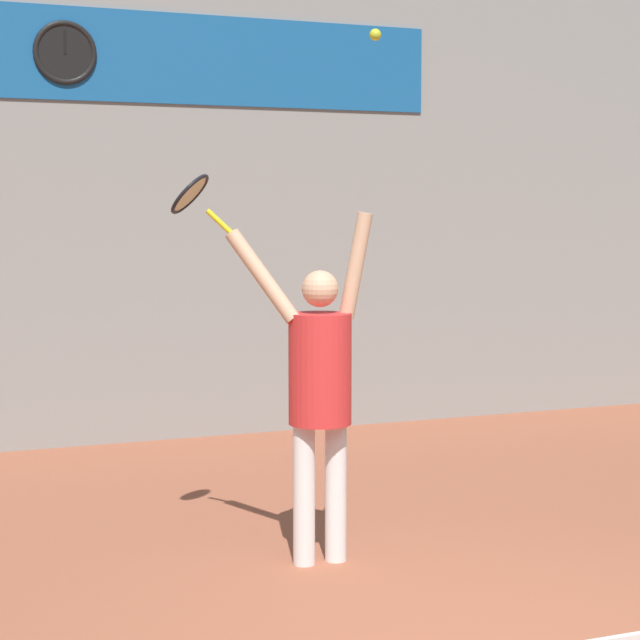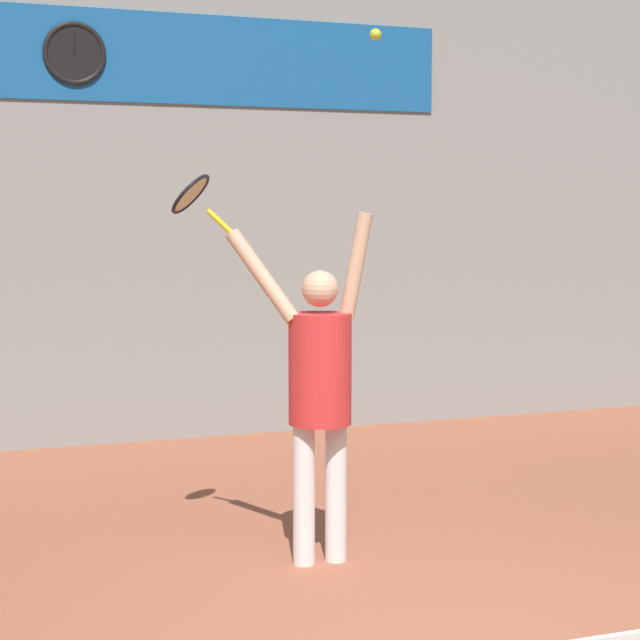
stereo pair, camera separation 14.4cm
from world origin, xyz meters
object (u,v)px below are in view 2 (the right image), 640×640
at_px(scoreboard_clock, 75,53).
at_px(tennis_player, 319,382).
at_px(tennis_racket, 193,196).
at_px(tennis_ball, 376,35).

height_order(scoreboard_clock, tennis_player, scoreboard_clock).
height_order(tennis_racket, tennis_ball, tennis_ball).
height_order(scoreboard_clock, tennis_racket, scoreboard_clock).
bearing_deg(scoreboard_clock, tennis_ball, -75.05).
xyz_separation_m(tennis_player, tennis_ball, (0.32, -0.07, 2.02)).
xyz_separation_m(tennis_player, tennis_racket, (-0.66, 0.37, 1.09)).
bearing_deg(tennis_racket, tennis_player, -29.38).
relative_size(scoreboard_clock, tennis_player, 0.26).
distance_m(scoreboard_clock, tennis_player, 4.66).
bearing_deg(tennis_racket, tennis_ball, -24.36).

